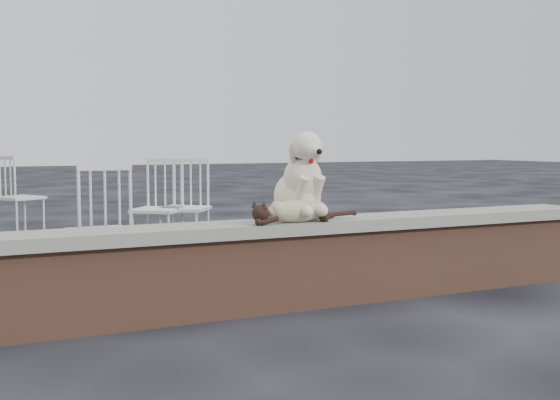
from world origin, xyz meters
name	(u,v)px	position (x,y,z in m)	size (l,w,h in m)	color
ground	(200,317)	(0.00, 0.00, 0.00)	(60.00, 60.00, 0.00)	black
brick_wall	(200,278)	(0.00, 0.00, 0.25)	(6.00, 0.30, 0.50)	brown
capstone	(200,232)	(0.00, 0.00, 0.54)	(6.20, 0.40, 0.08)	slate
dog	(297,175)	(0.70, 0.04, 0.88)	(0.39, 0.51, 0.60)	beige
cat	(297,210)	(0.62, -0.11, 0.66)	(0.96, 0.23, 0.16)	tan
chair_e	(20,196)	(-0.65, 4.51, 0.47)	(0.56, 0.56, 0.94)	white
chair_c	(99,229)	(-0.42, 0.99, 0.47)	(0.56, 0.56, 0.94)	white
chair_b	(158,208)	(0.40, 2.38, 0.47)	(0.56, 0.56, 0.94)	white
chair_d	(185,207)	(0.67, 2.40, 0.47)	(0.56, 0.56, 0.94)	white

